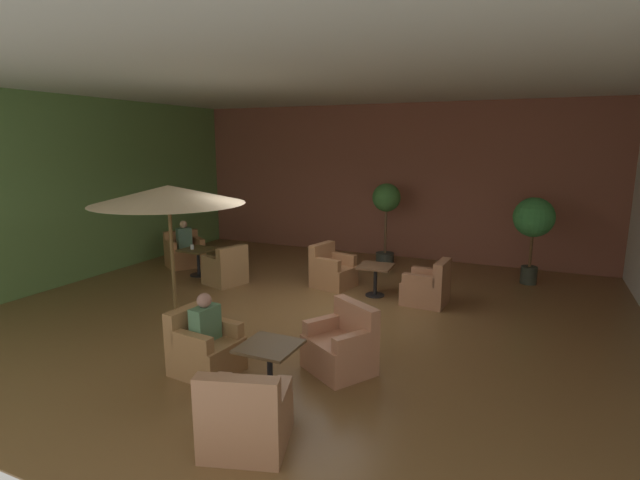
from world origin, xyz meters
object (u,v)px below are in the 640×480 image
(armchair_mid_center_east, at_px, (332,271))
(potted_tree_mid_left, at_px, (534,221))
(armchair_mid_center_north, at_px, (427,288))
(iced_drink_cup, at_px, (192,247))
(armchair_front_right_north, at_px, (342,347))
(cafe_table_front_left, at_px, (198,256))
(patio_umbrella_tall_red, at_px, (168,195))
(patron_blue_shirt, at_px, (205,320))
(armchair_front_left_east, at_px, (185,253))
(cafe_table_mid_center, at_px, (375,273))
(armchair_front_right_south, at_px, (246,419))
(potted_tree_left_corner, at_px, (386,208))
(armchair_front_right_east, at_px, (204,349))
(armchair_front_left_north, at_px, (226,270))
(patron_by_window, at_px, (184,236))
(cafe_table_front_right, at_px, (270,358))

(armchair_mid_center_east, xyz_separation_m, potted_tree_mid_left, (3.75, 1.92, 1.02))
(armchair_mid_center_north, bearing_deg, iced_drink_cup, -177.44)
(armchair_front_right_north, bearing_deg, iced_drink_cup, 148.67)
(cafe_table_front_left, height_order, patio_umbrella_tall_red, patio_umbrella_tall_red)
(patio_umbrella_tall_red, height_order, patron_blue_shirt, patio_umbrella_tall_red)
(armchair_front_left_east, bearing_deg, cafe_table_mid_center, -3.69)
(cafe_table_front_left, xyz_separation_m, armchair_front_left_east, (-0.85, 0.55, -0.14))
(armchair_front_right_south, relative_size, patio_umbrella_tall_red, 0.40)
(cafe_table_mid_center, distance_m, potted_tree_left_corner, 2.65)
(armchair_front_right_east, xyz_separation_m, iced_drink_cup, (-3.14, 3.67, 0.35))
(armchair_front_left_north, relative_size, armchair_front_right_south, 0.92)
(armchair_front_right_east, bearing_deg, patron_by_window, 132.08)
(cafe_table_front_right, distance_m, patron_by_window, 6.60)
(patron_by_window, bearing_deg, armchair_front_right_north, -32.56)
(potted_tree_mid_left, bearing_deg, patron_by_window, -166.46)
(patio_umbrella_tall_red, xyz_separation_m, patron_blue_shirt, (1.67, -1.34, -1.40))
(armchair_mid_center_east, xyz_separation_m, iced_drink_cup, (-3.18, -0.52, 0.34))
(armchair_front_left_north, bearing_deg, armchair_front_left_east, 154.82)
(cafe_table_mid_center, xyz_separation_m, armchair_mid_center_north, (1.03, -0.07, -0.14))
(armchair_front_left_east, distance_m, armchair_front_right_south, 7.56)
(cafe_table_front_left, distance_m, armchair_front_left_east, 1.02)
(potted_tree_mid_left, distance_m, patron_by_window, 7.89)
(potted_tree_left_corner, bearing_deg, cafe_table_front_right, -85.39)
(armchair_front_right_east, distance_m, potted_tree_left_corner, 6.51)
(armchair_front_right_east, distance_m, patron_by_window, 5.78)
(armchair_front_right_north, height_order, iced_drink_cup, armchair_front_right_north)
(armchair_front_left_east, relative_size, cafe_table_mid_center, 1.59)
(armchair_front_right_east, distance_m, potted_tree_mid_left, 7.27)
(patron_blue_shirt, bearing_deg, cafe_table_front_left, 129.41)
(armchair_front_left_east, xyz_separation_m, armchair_mid_center_north, (5.98, -0.39, -0.00))
(armchair_front_left_north, bearing_deg, iced_drink_cup, 167.75)
(patron_by_window, bearing_deg, armchair_front_left_north, -25.04)
(cafe_table_front_right, height_order, patio_umbrella_tall_red, patio_umbrella_tall_red)
(armchair_front_left_east, xyz_separation_m, potted_tree_left_corner, (4.42, 2.10, 1.10))
(armchair_front_right_east, height_order, patron_blue_shirt, patron_blue_shirt)
(potted_tree_mid_left, bearing_deg, armchair_front_right_south, -108.43)
(cafe_table_front_right, bearing_deg, armchair_front_left_east, 138.25)
(armchair_mid_center_east, relative_size, iced_drink_cup, 8.23)
(cafe_table_mid_center, xyz_separation_m, iced_drink_cup, (-4.19, -0.30, 0.21))
(armchair_front_right_north, distance_m, patio_umbrella_tall_red, 3.75)
(armchair_front_left_east, distance_m, cafe_table_front_right, 6.63)
(armchair_front_right_south, bearing_deg, armchair_front_left_east, 134.08)
(cafe_table_front_left, distance_m, cafe_table_front_right, 5.63)
(armchair_mid_center_east, bearing_deg, patron_by_window, 178.87)
(potted_tree_left_corner, bearing_deg, armchair_front_left_east, -154.62)
(armchair_front_left_north, bearing_deg, armchair_front_right_north, -35.79)
(cafe_table_front_left, height_order, patron_blue_shirt, patron_blue_shirt)
(cafe_table_mid_center, bearing_deg, cafe_table_front_left, -176.84)
(potted_tree_mid_left, distance_m, patron_blue_shirt, 7.20)
(cafe_table_front_right, relative_size, armchair_front_right_south, 0.68)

